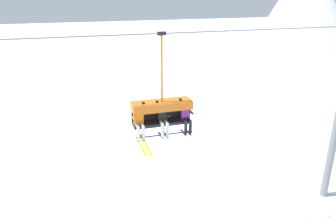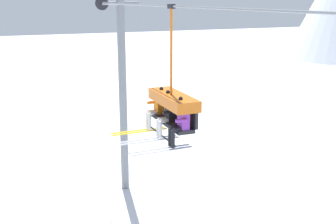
{
  "view_description": "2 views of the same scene",
  "coord_description": "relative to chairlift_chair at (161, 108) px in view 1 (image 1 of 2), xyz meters",
  "views": [
    {
      "loc": [
        -3.8,
        -11.31,
        9.91
      ],
      "look_at": [
        -0.55,
        -0.61,
        5.71
      ],
      "focal_mm": 35.0,
      "sensor_mm": 36.0,
      "label": 1
    },
    {
      "loc": [
        9.6,
        -5.25,
        8.75
      ],
      "look_at": [
        -0.65,
        -0.97,
        5.75
      ],
      "focal_mm": 45.0,
      "sensor_mm": 36.0,
      "label": 2
    }
  ],
  "objects": [
    {
      "name": "lift_cable",
      "position": [
        0.68,
        -0.07,
        2.63
      ],
      "size": [
        18.23,
        0.05,
        0.05
      ],
      "color": "slate"
    },
    {
      "name": "chairlift_chair",
      "position": [
        0.0,
        0.0,
        0.0
      ],
      "size": [
        2.15,
        0.74,
        3.58
      ],
      "color": "#232328"
    },
    {
      "name": "skier_black",
      "position": [
        -0.0,
        -0.21,
        -0.3
      ],
      "size": [
        0.48,
        1.7,
        1.34
      ],
      "color": "black"
    },
    {
      "name": "mountain_peak_central",
      "position": [
        31.48,
        32.5,
        1.95
      ],
      "size": [
        16.33,
        16.33,
        15.75
      ],
      "color": "white",
      "rests_on": "ground_plane"
    },
    {
      "name": "skier_orange",
      "position": [
        -0.86,
        -0.21,
        -0.3
      ],
      "size": [
        0.48,
        1.7,
        1.34
      ],
      "color": "orange"
    },
    {
      "name": "skier_purple",
      "position": [
        0.86,
        -0.21,
        -0.3
      ],
      "size": [
        0.48,
        1.7,
        1.34
      ],
      "color": "purple"
    }
  ]
}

